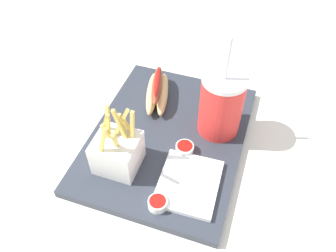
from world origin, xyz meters
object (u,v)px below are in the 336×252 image
at_px(soda_cup, 221,104).
at_px(hot_dog_1, 157,91).
at_px(ketchup_cup_1, 185,148).
at_px(ketchup_cup_2, 158,203).
at_px(napkin_stack, 189,183).
at_px(fries_basket, 117,151).

height_order(soda_cup, hot_dog_1, soda_cup).
bearing_deg(ketchup_cup_1, hot_dog_1, -140.99).
xyz_separation_m(ketchup_cup_1, ketchup_cup_2, (0.14, -0.01, -0.00)).
relative_size(hot_dog_1, ketchup_cup_2, 4.25).
bearing_deg(soda_cup, ketchup_cup_2, -14.84).
distance_m(ketchup_cup_2, napkin_stack, 0.08).
bearing_deg(napkin_stack, soda_cup, 173.41).
relative_size(ketchup_cup_1, napkin_stack, 0.28).
bearing_deg(hot_dog_1, ketchup_cup_1, 39.01).
height_order(hot_dog_1, napkin_stack, hot_dog_1).
bearing_deg(fries_basket, ketchup_cup_2, 58.31).
bearing_deg(fries_basket, napkin_stack, 88.76).
distance_m(fries_basket, napkin_stack, 0.16).
distance_m(fries_basket, hot_dog_1, 0.22).
height_order(hot_dog_1, ketchup_cup_1, hot_dog_1).
bearing_deg(napkin_stack, hot_dog_1, -146.19).
xyz_separation_m(soda_cup, ketchup_cup_1, (0.09, -0.05, -0.07)).
bearing_deg(ketchup_cup_1, soda_cup, 150.57).
height_order(fries_basket, napkin_stack, fries_basket).
bearing_deg(soda_cup, hot_dog_1, -106.20).
xyz_separation_m(soda_cup, hot_dog_1, (-0.05, -0.17, -0.05)).
relative_size(fries_basket, hot_dog_1, 0.97).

